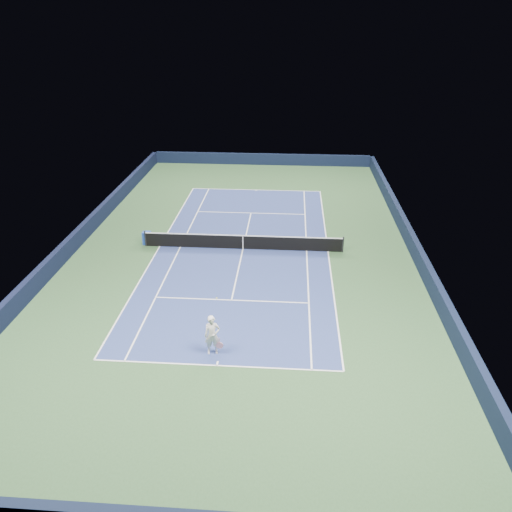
{
  "coord_description": "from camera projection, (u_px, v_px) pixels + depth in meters",
  "views": [
    {
      "loc": [
        2.96,
        -29.07,
        13.88
      ],
      "look_at": [
        1.07,
        -3.0,
        1.0
      ],
      "focal_mm": 35.0,
      "sensor_mm": 36.0,
      "label": 1
    }
  ],
  "objects": [
    {
      "name": "sideline_doubles_right",
      "position": [
        328.0,
        251.0,
        31.97
      ],
      "size": [
        0.08,
        23.77,
        0.0
      ],
      "primitive_type": "cube",
      "color": "white",
      "rests_on": "ground"
    },
    {
      "name": "ground",
      "position": [
        243.0,
        249.0,
        32.33
      ],
      "size": [
        40.0,
        40.0,
        0.0
      ],
      "primitive_type": "plane",
      "color": "#2A4A28",
      "rests_on": "ground"
    },
    {
      "name": "sideline_singles_left",
      "position": [
        180.0,
        247.0,
        32.6
      ],
      "size": [
        0.08,
        23.77,
        0.0
      ],
      "primitive_type": "cube",
      "color": "white",
      "rests_on": "ground"
    },
    {
      "name": "baseline_far",
      "position": [
        256.0,
        190.0,
        42.96
      ],
      "size": [
        10.97,
        0.08,
        0.0
      ],
      "primitive_type": "cube",
      "color": "white",
      "rests_on": "ground"
    },
    {
      "name": "tennis_net",
      "position": [
        243.0,
        242.0,
        32.11
      ],
      "size": [
        12.9,
        0.1,
        1.07
      ],
      "color": "black",
      "rests_on": "ground"
    },
    {
      "name": "sponsor_cube",
      "position": [
        147.0,
        238.0,
        32.86
      ],
      "size": [
        0.58,
        0.48,
        0.85
      ],
      "color": "#1C3FAC",
      "rests_on": "ground"
    },
    {
      "name": "sideline_singles_right",
      "position": [
        307.0,
        251.0,
        32.06
      ],
      "size": [
        0.08,
        23.77,
        0.0
      ],
      "primitive_type": "cube",
      "color": "white",
      "rests_on": "ground"
    },
    {
      "name": "service_line_far",
      "position": [
        251.0,
        213.0,
        38.05
      ],
      "size": [
        8.23,
        0.08,
        0.0
      ],
      "primitive_type": "cube",
      "color": "white",
      "rests_on": "ground"
    },
    {
      "name": "wall_left",
      "position": [
        79.0,
        236.0,
        32.79
      ],
      "size": [
        0.35,
        40.0,
        1.1
      ],
      "primitive_type": "cube",
      "color": "black",
      "rests_on": "ground"
    },
    {
      "name": "wall_far",
      "position": [
        262.0,
        159.0,
        49.83
      ],
      "size": [
        22.0,
        0.35,
        1.1
      ],
      "primitive_type": "cube",
      "color": "black",
      "rests_on": "ground"
    },
    {
      "name": "center_mark_near",
      "position": [
        217.0,
        363.0,
        21.83
      ],
      "size": [
        0.08,
        0.3,
        0.0
      ],
      "primitive_type": "cube",
      "color": "white",
      "rests_on": "ground"
    },
    {
      "name": "center_mark_far",
      "position": [
        256.0,
        190.0,
        42.83
      ],
      "size": [
        0.08,
        0.3,
        0.0
      ],
      "primitive_type": "cube",
      "color": "white",
      "rests_on": "ground"
    },
    {
      "name": "service_line_near",
      "position": [
        232.0,
        300.0,
        26.6
      ],
      "size": [
        8.23,
        0.08,
        0.0
      ],
      "primitive_type": "cube",
      "color": "white",
      "rests_on": "ground"
    },
    {
      "name": "court_surface",
      "position": [
        243.0,
        249.0,
        32.33
      ],
      "size": [
        10.97,
        23.77,
        0.01
      ],
      "primitive_type": "cube",
      "color": "navy",
      "rests_on": "ground"
    },
    {
      "name": "sideline_doubles_left",
      "position": [
        160.0,
        246.0,
        32.68
      ],
      "size": [
        0.08,
        23.77,
        0.0
      ],
      "primitive_type": "cube",
      "color": "white",
      "rests_on": "ground"
    },
    {
      "name": "tennis_player",
      "position": [
        212.0,
        335.0,
        22.1
      ],
      "size": [
        0.88,
        1.33,
        2.31
      ],
      "color": "silver",
      "rests_on": "ground"
    },
    {
      "name": "baseline_near",
      "position": [
        217.0,
        365.0,
        21.7
      ],
      "size": [
        10.97,
        0.08,
        0.0
      ],
      "primitive_type": "cube",
      "color": "white",
      "rests_on": "ground"
    },
    {
      "name": "center_service_line",
      "position": [
        243.0,
        249.0,
        32.33
      ],
      "size": [
        0.08,
        12.8,
        0.0
      ],
      "primitive_type": "cube",
      "color": "white",
      "rests_on": "ground"
    },
    {
      "name": "wall_right",
      "position": [
        414.0,
        246.0,
        31.39
      ],
      "size": [
        0.35,
        40.0,
        1.1
      ],
      "primitive_type": "cube",
      "color": "black",
      "rests_on": "ground"
    }
  ]
}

